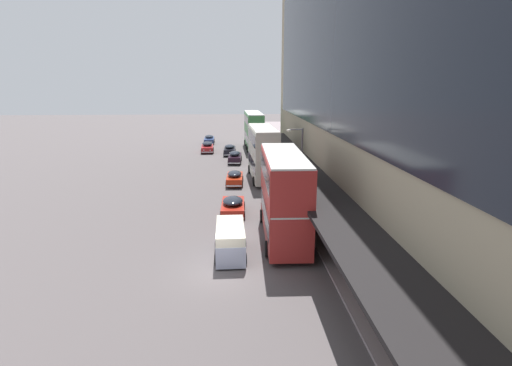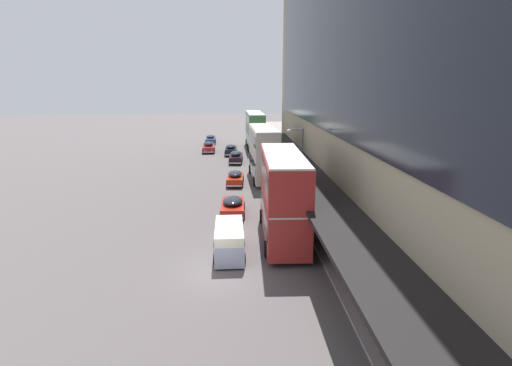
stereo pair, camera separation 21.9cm
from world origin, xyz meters
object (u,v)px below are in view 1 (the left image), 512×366
at_px(sedan_second_near, 233,206).
at_px(sedan_second_mid, 207,147).
at_px(transit_bus_kerbside_front, 263,152).
at_px(vw_van, 230,238).
at_px(pedestrian_at_kerb, 323,219).
at_px(sedan_oncoming_rear, 230,150).
at_px(sedan_far_back, 209,139).
at_px(sedan_trailing_near, 261,159).
at_px(transit_bus_kerbside_far, 284,193).
at_px(street_lamp, 300,159).
at_px(transit_bus_kerbside_rear, 254,129).
at_px(sedan_lead_mid, 235,157).
at_px(sedan_lead_near, 235,178).

distance_m(sedan_second_near, sedan_second_mid, 31.05).
distance_m(transit_bus_kerbside_front, vw_van, 20.60).
height_order(transit_bus_kerbside_front, pedestrian_at_kerb, transit_bus_kerbside_front).
bearing_deg(sedan_oncoming_rear, sedan_far_back, 107.54).
distance_m(sedan_second_near, sedan_trailing_near, 20.69).
relative_size(transit_bus_kerbside_front, transit_bus_kerbside_far, 0.97).
bearing_deg(transit_bus_kerbside_front, vw_van, -99.95).
xyz_separation_m(sedan_second_near, street_lamp, (5.92, 2.83, 3.26)).
bearing_deg(vw_van, sedan_oncoming_rear, 90.41).
height_order(sedan_second_mid, street_lamp, street_lamp).
distance_m(sedan_far_back, street_lamp, 38.57).
xyz_separation_m(transit_bus_kerbside_rear, sedan_lead_mid, (-3.16, -11.53, -2.40)).
relative_size(transit_bus_kerbside_rear, sedan_oncoming_rear, 2.42).
bearing_deg(sedan_lead_near, pedestrian_at_kerb, -67.55).
bearing_deg(street_lamp, pedestrian_at_kerb, -86.72).
relative_size(transit_bus_kerbside_rear, sedan_lead_near, 2.57).
bearing_deg(sedan_second_near, transit_bus_kerbside_rear, 84.09).
height_order(sedan_far_back, pedestrian_at_kerb, pedestrian_at_kerb).
xyz_separation_m(transit_bus_kerbside_far, vw_van, (-3.64, -2.62, -2.11)).
distance_m(transit_bus_kerbside_far, sedan_lead_near, 15.88).
distance_m(sedan_oncoming_rear, pedestrian_at_kerb, 33.85).
height_order(transit_bus_kerbside_rear, sedan_second_mid, transit_bus_kerbside_rear).
bearing_deg(pedestrian_at_kerb, street_lamp, 93.28).
distance_m(sedan_lead_near, sedan_second_mid, 21.30).
height_order(sedan_second_near, vw_van, vw_van).
distance_m(transit_bus_kerbside_rear, transit_bus_kerbside_far, 38.92).
bearing_deg(sedan_second_near, vw_van, -91.24).
bearing_deg(sedan_second_near, street_lamp, 25.58).
bearing_deg(transit_bus_kerbside_far, transit_bus_kerbside_front, 90.32).
bearing_deg(sedan_lead_mid, sedan_oncoming_rear, 96.86).
bearing_deg(sedan_second_mid, sedan_lead_near, -78.79).
height_order(sedan_lead_near, sedan_trailing_near, sedan_lead_near).
xyz_separation_m(transit_bus_kerbside_front, transit_bus_kerbside_rear, (0.10, 21.35, 0.05)).
relative_size(transit_bus_kerbside_front, sedan_trailing_near, 2.00).
bearing_deg(sedan_second_mid, street_lamp, -70.59).
bearing_deg(sedan_trailing_near, sedan_lead_mid, 155.20).
relative_size(transit_bus_kerbside_rear, sedan_trailing_near, 2.34).
relative_size(sedan_second_near, vw_van, 0.99).
relative_size(transit_bus_kerbside_rear, transit_bus_kerbside_far, 1.14).
relative_size(sedan_far_back, sedan_trailing_near, 1.04).
xyz_separation_m(transit_bus_kerbside_rear, sedan_oncoming_rear, (-3.90, -5.34, -2.41)).
bearing_deg(pedestrian_at_kerb, sedan_lead_mid, 102.66).
xyz_separation_m(sedan_second_near, pedestrian_at_kerb, (6.37, -5.01, 0.45)).
distance_m(sedan_second_mid, pedestrian_at_kerb, 37.27).
xyz_separation_m(transit_bus_kerbside_rear, street_lamp, (2.45, -30.66, 0.80)).
bearing_deg(vw_van, street_lamp, 60.77).
distance_m(transit_bus_kerbside_far, sedan_far_back, 46.06).
relative_size(transit_bus_kerbside_front, pedestrian_at_kerb, 5.16).
bearing_deg(sedan_second_near, transit_bus_kerbside_front, 74.50).
xyz_separation_m(sedan_second_mid, street_lamp, (9.86, -27.97, 3.20)).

